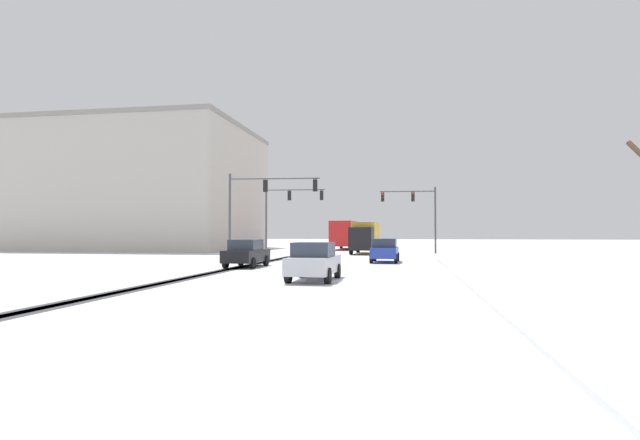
{
  "coord_description": "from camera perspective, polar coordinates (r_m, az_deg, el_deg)",
  "views": [
    {
      "loc": [
        5.18,
        -6.42,
        2.03
      ],
      "look_at": [
        0.0,
        23.6,
        2.8
      ],
      "focal_mm": 28.11,
      "sensor_mm": 36.0,
      "label": 1
    }
  ],
  "objects": [
    {
      "name": "car_blue_lead",
      "position": [
        34.59,
        7.39,
        -3.45
      ],
      "size": [
        1.91,
        4.14,
        1.62
      ],
      "color": "#233899",
      "rests_on": "ground"
    },
    {
      "name": "ground_plane",
      "position": [
        8.49,
        -29.31,
        -15.08
      ],
      "size": [
        300.0,
        300.0,
        0.0
      ],
      "primitive_type": "plane",
      "color": "silver"
    },
    {
      "name": "wheel_track_left_lane",
      "position": [
        25.21,
        -12.43,
        -6.02
      ],
      "size": [
        0.78,
        37.08,
        0.01
      ],
      "primitive_type": "cube",
      "color": "#424247",
      "rests_on": "ground"
    },
    {
      "name": "traffic_signal_near_left",
      "position": [
        37.98,
        -6.7,
        2.56
      ],
      "size": [
        6.92,
        0.85,
        6.5
      ],
      "color": "#47474C",
      "rests_on": "ground"
    },
    {
      "name": "box_truck_delivery",
      "position": [
        48.79,
        5.15,
        -1.91
      ],
      "size": [
        2.54,
        7.48,
        3.02
      ],
      "color": "black",
      "rests_on": "ground"
    },
    {
      "name": "car_silver_third",
      "position": [
        21.24,
        -0.69,
        -4.72
      ],
      "size": [
        1.89,
        4.13,
        1.62
      ],
      "color": "#B7BABF",
      "rests_on": "ground"
    },
    {
      "name": "traffic_signal_far_left",
      "position": [
        47.69,
        -3.85,
        1.68
      ],
      "size": [
        5.68,
        0.71,
        6.5
      ],
      "color": "#47474C",
      "rests_on": "ground"
    },
    {
      "name": "car_black_second",
      "position": [
        29.87,
        -8.39,
        -3.76
      ],
      "size": [
        1.89,
        4.13,
        1.62
      ],
      "color": "black",
      "rests_on": "ground"
    },
    {
      "name": "office_building_far_left_block",
      "position": [
        66.67,
        -20.64,
        3.28
      ],
      "size": [
        29.28,
        21.39,
        14.82
      ],
      "color": "#B2ADA3",
      "rests_on": "ground"
    },
    {
      "name": "bus_oncoming",
      "position": [
        61.46,
        3.05,
        -1.48
      ],
      "size": [
        2.9,
        11.06,
        3.38
      ],
      "color": "#B21E1E",
      "rests_on": "ground"
    },
    {
      "name": "wheel_track_right_lane",
      "position": [
        25.33,
        -13.04,
        -6.0
      ],
      "size": [
        0.71,
        37.08,
        0.01
      ],
      "primitive_type": "cube",
      "color": "#424247",
      "rests_on": "ground"
    },
    {
      "name": "traffic_signal_far_right",
      "position": [
        50.08,
        10.87,
        1.54
      ],
      "size": [
        5.47,
        0.66,
        6.5
      ],
      "color": "#47474C",
      "rests_on": "ground"
    },
    {
      "name": "sidewalk_kerb_right",
      "position": [
        22.08,
        20.89,
        -6.47
      ],
      "size": [
        4.0,
        37.08,
        0.12
      ],
      "primitive_type": "cube",
      "color": "white",
      "rests_on": "ground"
    }
  ]
}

